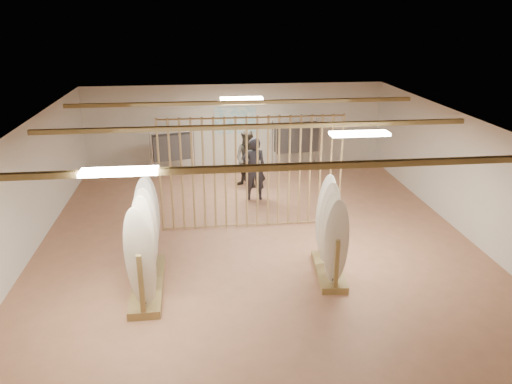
{
  "coord_description": "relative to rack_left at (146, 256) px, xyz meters",
  "views": [
    {
      "loc": [
        -1.25,
        -10.59,
        5.11
      ],
      "look_at": [
        0.0,
        0.0,
        1.2
      ],
      "focal_mm": 35.0,
      "sensor_mm": 36.0,
      "label": 1
    }
  ],
  "objects": [
    {
      "name": "floor",
      "position": [
        2.34,
        1.92,
        -0.71
      ],
      "size": [
        12.0,
        12.0,
        0.0
      ],
      "primitive_type": "plane",
      "color": "#A76F51",
      "rests_on": "ground"
    },
    {
      "name": "ceiling",
      "position": [
        2.34,
        1.92,
        2.09
      ],
      "size": [
        12.0,
        12.0,
        0.0
      ],
      "primitive_type": "plane",
      "rotation": [
        3.14,
        0.0,
        0.0
      ],
      "color": "gray",
      "rests_on": "ground"
    },
    {
      "name": "wall_back",
      "position": [
        2.34,
        7.92,
        0.69
      ],
      "size": [
        12.0,
        0.0,
        12.0
      ],
      "primitive_type": "plane",
      "rotation": [
        1.57,
        0.0,
        0.0
      ],
      "color": "beige",
      "rests_on": "ground"
    },
    {
      "name": "wall_front",
      "position": [
        2.34,
        -4.08,
        0.69
      ],
      "size": [
        12.0,
        0.0,
        12.0
      ],
      "primitive_type": "plane",
      "rotation": [
        -1.57,
        0.0,
        0.0
      ],
      "color": "beige",
      "rests_on": "ground"
    },
    {
      "name": "wall_left",
      "position": [
        -2.66,
        1.92,
        0.69
      ],
      "size": [
        0.0,
        12.0,
        12.0
      ],
      "primitive_type": "plane",
      "rotation": [
        1.57,
        0.0,
        1.57
      ],
      "color": "beige",
      "rests_on": "ground"
    },
    {
      "name": "wall_right",
      "position": [
        7.34,
        1.92,
        0.69
      ],
      "size": [
        0.0,
        12.0,
        12.0
      ],
      "primitive_type": "plane",
      "rotation": [
        1.57,
        0.0,
        -1.57
      ],
      "color": "beige",
      "rests_on": "ground"
    },
    {
      "name": "ceiling_slats",
      "position": [
        2.34,
        1.92,
        2.01
      ],
      "size": [
        9.5,
        6.12,
        0.1
      ],
      "primitive_type": "cube",
      "color": "olive",
      "rests_on": "ground"
    },
    {
      "name": "light_panels",
      "position": [
        2.34,
        1.92,
        2.03
      ],
      "size": [
        1.2,
        0.35,
        0.06
      ],
      "primitive_type": "cube",
      "color": "white",
      "rests_on": "ground"
    },
    {
      "name": "bamboo_partition",
      "position": [
        2.34,
        2.72,
        0.69
      ],
      "size": [
        4.45,
        0.05,
        2.78
      ],
      "color": "#A3824F",
      "rests_on": "ground"
    },
    {
      "name": "poster",
      "position": [
        2.34,
        7.9,
        0.89
      ],
      "size": [
        1.4,
        0.03,
        0.9
      ],
      "primitive_type": "cube",
      "color": "#3792C2",
      "rests_on": "ground"
    },
    {
      "name": "rack_left",
      "position": [
        0.0,
        0.0,
        0.0
      ],
      "size": [
        0.61,
        2.2,
        2.08
      ],
      "rotation": [
        0.0,
        0.0,
        0.02
      ],
      "color": "olive",
      "rests_on": "floor"
    },
    {
      "name": "rack_right",
      "position": [
        3.64,
        0.13,
        -0.08
      ],
      "size": [
        0.67,
        1.65,
        1.87
      ],
      "rotation": [
        0.0,
        0.0,
        -0.09
      ],
      "color": "olive",
      "rests_on": "floor"
    },
    {
      "name": "clothing_rack_a",
      "position": [
        0.23,
        7.11,
        0.23
      ],
      "size": [
        1.31,
        0.65,
        1.45
      ],
      "rotation": [
        0.0,
        0.0,
        0.26
      ],
      "color": "silver",
      "rests_on": "floor"
    },
    {
      "name": "clothing_rack_b",
      "position": [
        4.34,
        7.32,
        0.37
      ],
      "size": [
        1.54,
        0.6,
        1.66
      ],
      "rotation": [
        0.0,
        0.0,
        0.15
      ],
      "color": "silver",
      "rests_on": "floor"
    },
    {
      "name": "shopper_a",
      "position": [
        2.6,
        4.61,
        0.32
      ],
      "size": [
        0.76,
        0.53,
        2.05
      ],
      "primitive_type": "imported",
      "rotation": [
        0.0,
        0.0,
        3.11
      ],
      "color": "black",
      "rests_on": "floor"
    },
    {
      "name": "shopper_b",
      "position": [
        2.55,
        5.64,
        0.29
      ],
      "size": [
        1.21,
        1.13,
        2.0
      ],
      "primitive_type": "imported",
      "rotation": [
        0.0,
        0.0,
        -0.52
      ],
      "color": "#332E27",
      "rests_on": "floor"
    }
  ]
}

